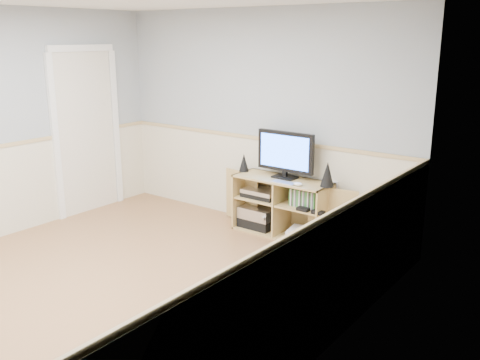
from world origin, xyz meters
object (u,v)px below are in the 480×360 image
keyboard (284,183)px  monitor (285,153)px  media_cabinet (284,205)px  game_consoles (303,234)px

keyboard → monitor: bearing=121.0°
monitor → keyboard: monitor is taller
media_cabinet → keyboard: bearing=-61.4°
monitor → media_cabinet: bearing=90.0°
monitor → game_consoles: 0.91m
media_cabinet → game_consoles: media_cabinet is taller
media_cabinet → game_consoles: size_ratio=3.77×
monitor → keyboard: size_ratio=2.57×
keyboard → game_consoles: size_ratio=0.59×
monitor → keyboard: (0.10, -0.19, -0.28)m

